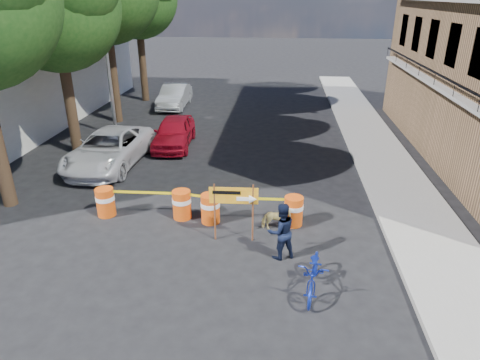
% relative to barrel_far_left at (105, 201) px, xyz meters
% --- Properties ---
extents(ground, '(120.00, 120.00, 0.00)m').
position_rel_barrel_far_left_xyz_m(ground, '(3.37, -1.59, -0.47)').
color(ground, black).
rests_on(ground, ground).
extents(sidewalk_east, '(2.40, 40.00, 0.15)m').
position_rel_barrel_far_left_xyz_m(sidewalk_east, '(9.57, 4.41, -0.40)').
color(sidewalk_east, gray).
rests_on(sidewalk_east, ground).
extents(tree_mid_a, '(5.25, 5.00, 8.68)m').
position_rel_barrel_far_left_xyz_m(tree_mid_a, '(-3.37, 5.42, 5.53)').
color(tree_mid_a, '#332316').
rests_on(tree_mid_a, ground).
extents(streetlamp, '(1.25, 0.18, 8.00)m').
position_rel_barrel_far_left_xyz_m(streetlamp, '(-2.57, 7.91, 3.90)').
color(streetlamp, gray).
rests_on(streetlamp, ground).
extents(barrel_far_left, '(0.58, 0.58, 0.90)m').
position_rel_barrel_far_left_xyz_m(barrel_far_left, '(0.00, 0.00, 0.00)').
color(barrel_far_left, '#CE4D0C').
rests_on(barrel_far_left, ground).
extents(barrel_mid_left, '(0.58, 0.58, 0.90)m').
position_rel_barrel_far_left_xyz_m(barrel_mid_left, '(2.39, 0.06, 0.00)').
color(barrel_mid_left, '#CE4D0C').
rests_on(barrel_mid_left, ground).
extents(barrel_mid_right, '(0.58, 0.58, 0.90)m').
position_rel_barrel_far_left_xyz_m(barrel_mid_right, '(3.30, -0.12, 0.00)').
color(barrel_mid_right, '#CE4D0C').
rests_on(barrel_mid_right, ground).
extents(barrel_far_right, '(0.58, 0.58, 0.90)m').
position_rel_barrel_far_left_xyz_m(barrel_far_right, '(5.78, -0.04, 0.00)').
color(barrel_far_right, '#CE4D0C').
rests_on(barrel_far_right, ground).
extents(detour_sign, '(1.33, 0.25, 1.71)m').
position_rel_barrel_far_left_xyz_m(detour_sign, '(4.27, -1.08, 0.77)').
color(detour_sign, '#592D19').
rests_on(detour_sign, ground).
extents(pedestrian, '(0.93, 0.85, 1.55)m').
position_rel_barrel_far_left_xyz_m(pedestrian, '(5.41, -1.81, 0.30)').
color(pedestrian, black).
rests_on(pedestrian, ground).
extents(bicycle, '(0.80, 1.07, 1.87)m').
position_rel_barrel_far_left_xyz_m(bicycle, '(6.19, -3.13, 0.46)').
color(bicycle, '#1429A4').
rests_on(bicycle, ground).
extents(dog, '(0.88, 0.55, 0.69)m').
position_rel_barrel_far_left_xyz_m(dog, '(5.27, -0.39, -0.13)').
color(dog, '#E7D484').
rests_on(dog, ground).
extents(suv_white, '(2.56, 5.14, 1.40)m').
position_rel_barrel_far_left_xyz_m(suv_white, '(-1.43, 4.09, 0.23)').
color(suv_white, silver).
rests_on(suv_white, ground).
extents(sedan_red, '(1.79, 3.99, 1.33)m').
position_rel_barrel_far_left_xyz_m(sedan_red, '(0.57, 6.67, 0.19)').
color(sedan_red, '#A80E21').
rests_on(sedan_red, ground).
extents(sedan_silver, '(1.48, 4.11, 1.35)m').
position_rel_barrel_far_left_xyz_m(sedan_silver, '(-1.09, 13.77, 0.20)').
color(sedan_silver, '#B8BCC0').
rests_on(sedan_silver, ground).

